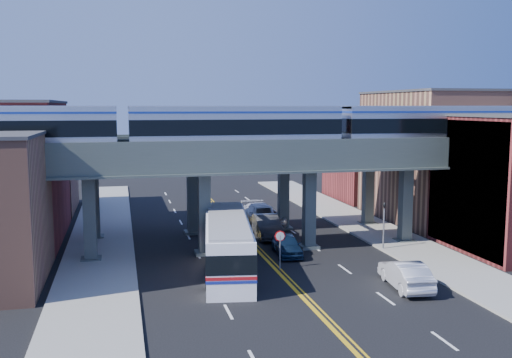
% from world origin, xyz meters
% --- Properties ---
extents(ground, '(120.00, 120.00, 0.00)m').
position_xyz_m(ground, '(0.00, 0.00, 0.00)').
color(ground, black).
rests_on(ground, ground).
extents(sidewalk_west, '(5.00, 70.00, 0.16)m').
position_xyz_m(sidewalk_west, '(-11.50, 10.00, 0.08)').
color(sidewalk_west, gray).
rests_on(sidewalk_west, ground).
extents(sidewalk_east, '(5.00, 70.00, 0.16)m').
position_xyz_m(sidewalk_east, '(11.50, 10.00, 0.08)').
color(sidewalk_east, gray).
rests_on(sidewalk_east, ground).
extents(building_west_b, '(8.00, 14.00, 11.00)m').
position_xyz_m(building_west_b, '(-18.50, 16.00, 5.50)').
color(building_west_b, maroon).
rests_on(building_west_b, ground).
extents(building_west_c, '(8.00, 10.00, 8.00)m').
position_xyz_m(building_west_c, '(-18.50, 29.00, 4.00)').
color(building_west_c, '#925E4B').
rests_on(building_west_c, ground).
extents(building_east_a, '(8.00, 10.00, 10.00)m').
position_xyz_m(building_east_a, '(18.50, 4.00, 5.00)').
color(building_east_a, maroon).
rests_on(building_east_a, ground).
extents(building_east_b, '(8.00, 14.00, 12.00)m').
position_xyz_m(building_east_b, '(18.50, 16.00, 6.00)').
color(building_east_b, '#925E4B').
rests_on(building_east_b, ground).
extents(building_east_c, '(8.00, 10.00, 9.00)m').
position_xyz_m(building_east_c, '(18.50, 29.00, 4.50)').
color(building_east_c, maroon).
rests_on(building_east_c, ground).
extents(mural_panel, '(0.10, 9.50, 9.50)m').
position_xyz_m(mural_panel, '(14.55, 4.00, 4.75)').
color(mural_panel, teal).
rests_on(mural_panel, ground).
extents(elevated_viaduct_near, '(52.00, 3.60, 7.40)m').
position_xyz_m(elevated_viaduct_near, '(0.00, 8.00, 6.47)').
color(elevated_viaduct_near, '#3F4947').
rests_on(elevated_viaduct_near, ground).
extents(elevated_viaduct_far, '(52.00, 3.60, 7.40)m').
position_xyz_m(elevated_viaduct_far, '(0.00, 15.00, 6.47)').
color(elevated_viaduct_far, '#3F4947').
rests_on(elevated_viaduct_far, ground).
extents(transit_train, '(46.91, 2.94, 3.43)m').
position_xyz_m(transit_train, '(-1.63, 8.00, 9.25)').
color(transit_train, black).
rests_on(transit_train, elevated_viaduct_near).
extents(stop_sign, '(0.76, 0.09, 2.63)m').
position_xyz_m(stop_sign, '(0.30, 3.00, 1.76)').
color(stop_sign, slate).
rests_on(stop_sign, ground).
extents(traffic_signal, '(0.15, 0.18, 4.10)m').
position_xyz_m(traffic_signal, '(9.20, 6.00, 2.30)').
color(traffic_signal, slate).
rests_on(traffic_signal, ground).
extents(transit_bus, '(4.74, 13.18, 3.32)m').
position_xyz_m(transit_bus, '(-3.09, 3.77, 1.71)').
color(transit_bus, white).
rests_on(transit_bus, ground).
extents(car_lane_a, '(2.18, 4.59, 1.52)m').
position_xyz_m(car_lane_a, '(1.80, 6.43, 0.76)').
color(car_lane_a, '#11233F').
rests_on(car_lane_a, ground).
extents(car_lane_b, '(2.24, 5.60, 1.81)m').
position_xyz_m(car_lane_b, '(1.80, 12.31, 0.91)').
color(car_lane_b, '#2E2F31').
rests_on(car_lane_b, ground).
extents(car_lane_c, '(3.04, 6.40, 1.76)m').
position_xyz_m(car_lane_c, '(2.68, 16.74, 0.88)').
color(car_lane_c, silver).
rests_on(car_lane_c, ground).
extents(car_lane_d, '(2.81, 6.34, 1.81)m').
position_xyz_m(car_lane_d, '(2.59, 17.64, 0.90)').
color(car_lane_d, silver).
rests_on(car_lane_d, ground).
extents(car_parked_curb, '(2.32, 5.21, 1.66)m').
position_xyz_m(car_parked_curb, '(6.50, -2.48, 0.83)').
color(car_parked_curb, silver).
rests_on(car_parked_curb, ground).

